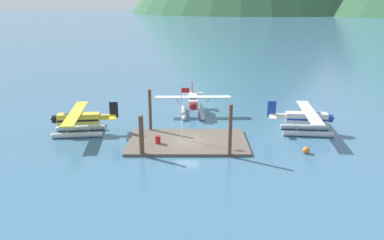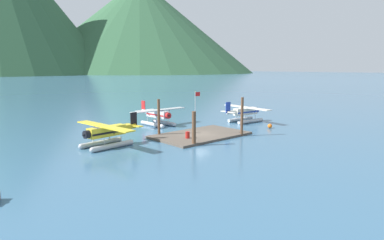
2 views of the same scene
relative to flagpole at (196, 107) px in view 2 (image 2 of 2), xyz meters
name	(u,v)px [view 2 (image 2 of 2)]	position (x,y,z in m)	size (l,w,h in m)	color
ground_plane	(200,136)	(0.55, -0.37, -4.09)	(1200.00, 1200.00, 0.00)	#38607F
dock_platform	(200,135)	(0.55, -0.37, -3.94)	(13.25, 8.05, 0.30)	brown
piling_near_left	(194,129)	(-4.07, -4.10, -1.93)	(0.50, 0.50, 4.32)	brown
piling_near_right	(242,117)	(4.89, -4.29, -1.33)	(0.38, 0.38, 5.52)	brown
piling_far_left	(159,118)	(-3.95, 3.39, -1.45)	(0.37, 0.37, 5.28)	brown
flagpole	(196,107)	(0.00, 0.00, 0.00)	(0.95, 0.10, 6.10)	silver
fuel_drum	(188,135)	(-2.68, -1.30, -3.35)	(0.62, 0.62, 0.88)	#AD1E19
mooring_buoy	(270,126)	(12.96, -3.42, -3.73)	(0.72, 0.72, 0.72)	orange
mountain_ridge_west_peak	(140,27)	(290.41, 458.68, 73.83)	(386.08, 386.08, 155.85)	#2D5638
seaplane_cream_stbd_fwd	(245,113)	(14.74, 3.03, -2.52)	(7.96, 10.49, 3.84)	#B7BABF
seaplane_silver_bow_centre	(158,116)	(1.17, 10.70, -2.52)	(10.43, 7.98, 3.84)	#B7BABF
seaplane_yellow_port_fwd	(107,134)	(-12.39, 2.65, -2.52)	(7.96, 10.49, 3.84)	#B7BABF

